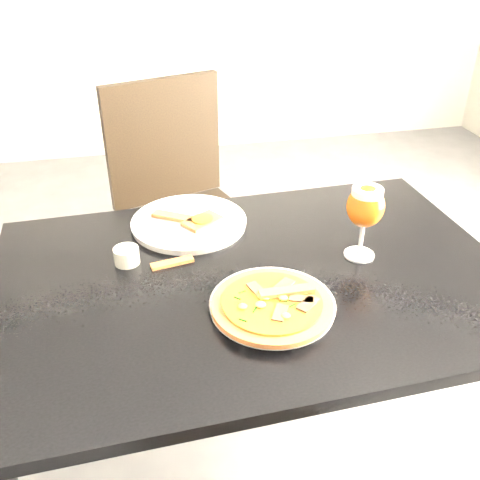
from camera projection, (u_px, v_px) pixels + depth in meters
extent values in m
cube|color=black|center=(254.00, 279.00, 1.26)|extent=(1.22, 0.84, 0.03)
cylinder|color=black|center=(51.00, 342.00, 1.62)|extent=(0.05, 0.05, 0.72)
cylinder|color=black|center=(377.00, 290.00, 1.85)|extent=(0.05, 0.05, 0.72)
cube|color=black|center=(192.00, 230.00, 1.94)|extent=(0.57, 0.57, 0.04)
cylinder|color=black|center=(171.00, 330.00, 1.86)|extent=(0.04, 0.04, 0.47)
cylinder|color=black|center=(261.00, 298.00, 2.02)|extent=(0.04, 0.04, 0.47)
cylinder|color=black|center=(133.00, 277.00, 2.13)|extent=(0.04, 0.04, 0.47)
cylinder|color=black|center=(215.00, 252.00, 2.29)|extent=(0.04, 0.04, 0.47)
cube|color=black|center=(164.00, 141.00, 1.95)|extent=(0.42, 0.16, 0.46)
cylinder|color=silver|center=(272.00, 305.00, 1.14)|extent=(0.32, 0.32, 0.01)
cylinder|color=brown|center=(272.00, 305.00, 1.12)|extent=(0.26, 0.26, 0.01)
cylinder|color=#AA3F0E|center=(272.00, 302.00, 1.11)|extent=(0.21, 0.21, 0.01)
cube|color=#442A1D|center=(285.00, 299.00, 1.12)|extent=(0.05, 0.03, 0.00)
cube|color=#442A1D|center=(273.00, 287.00, 1.15)|extent=(0.04, 0.06, 0.00)
cube|color=#442A1D|center=(244.00, 293.00, 1.13)|extent=(0.06, 0.05, 0.00)
cube|color=#442A1D|center=(264.00, 307.00, 1.09)|extent=(0.06, 0.05, 0.00)
cube|color=#442A1D|center=(285.00, 312.00, 1.08)|extent=(0.04, 0.06, 0.00)
ellipsoid|color=#D3C944|center=(279.00, 296.00, 1.12)|extent=(0.02, 0.02, 0.01)
ellipsoid|color=#D3C944|center=(273.00, 281.00, 1.16)|extent=(0.02, 0.02, 0.01)
ellipsoid|color=#D3C944|center=(266.00, 295.00, 1.12)|extent=(0.02, 0.02, 0.01)
ellipsoid|color=#D3C944|center=(242.00, 298.00, 1.11)|extent=(0.02, 0.02, 0.01)
ellipsoid|color=#D3C944|center=(266.00, 303.00, 1.10)|extent=(0.02, 0.02, 0.01)
ellipsoid|color=#D3C944|center=(272.00, 319.00, 1.06)|extent=(0.02, 0.02, 0.01)
ellipsoid|color=#D3C944|center=(278.00, 304.00, 1.10)|extent=(0.02, 0.02, 0.01)
ellipsoid|color=#D3C944|center=(303.00, 301.00, 1.11)|extent=(0.02, 0.02, 0.01)
cube|color=#124D0D|center=(273.00, 297.00, 1.12)|extent=(0.01, 0.02, 0.00)
cube|color=#124D0D|center=(265.00, 289.00, 1.15)|extent=(0.01, 0.02, 0.00)
cube|color=#124D0D|center=(248.00, 287.00, 1.15)|extent=(0.01, 0.02, 0.00)
cube|color=#124D0D|center=(259.00, 298.00, 1.12)|extent=(0.02, 0.01, 0.00)
cube|color=#124D0D|center=(246.00, 304.00, 1.10)|extent=(0.02, 0.00, 0.00)
cube|color=#124D0D|center=(267.00, 303.00, 1.10)|extent=(0.02, 0.01, 0.00)
cube|color=#124D0D|center=(265.00, 312.00, 1.08)|extent=(0.01, 0.02, 0.00)
cube|color=#124D0D|center=(277.00, 322.00, 1.05)|extent=(0.01, 0.02, 0.00)
cube|color=#124D0D|center=(280.00, 308.00, 1.09)|extent=(0.01, 0.02, 0.00)
cube|color=#124D0D|center=(296.00, 309.00, 1.09)|extent=(0.01, 0.01, 0.00)
cube|color=#124D0D|center=(279.00, 301.00, 1.11)|extent=(0.02, 0.01, 0.00)
cube|color=#124D0D|center=(289.00, 295.00, 1.13)|extent=(0.02, 0.01, 0.00)
cube|color=#124D0D|center=(290.00, 285.00, 1.16)|extent=(0.01, 0.01, 0.00)
cube|color=brown|center=(290.00, 295.00, 1.12)|extent=(0.12, 0.03, 0.01)
cylinder|color=silver|center=(189.00, 223.00, 1.44)|extent=(0.38, 0.38, 0.02)
cube|color=brown|center=(174.00, 217.00, 1.44)|extent=(0.12, 0.09, 0.01)
cube|color=brown|center=(203.00, 221.00, 1.42)|extent=(0.12, 0.11, 0.01)
cylinder|color=#AA3F0E|center=(203.00, 219.00, 1.42)|extent=(0.06, 0.06, 0.00)
cube|color=brown|center=(172.00, 263.00, 1.28)|extent=(0.11, 0.04, 0.01)
cylinder|color=beige|center=(127.00, 256.00, 1.28)|extent=(0.06, 0.06, 0.04)
cylinder|color=yellow|center=(126.00, 251.00, 1.27)|extent=(0.05, 0.05, 0.01)
cylinder|color=silver|center=(359.00, 255.00, 1.32)|extent=(0.07, 0.07, 0.01)
cylinder|color=silver|center=(361.00, 240.00, 1.29)|extent=(0.01, 0.01, 0.08)
ellipsoid|color=#97430E|center=(366.00, 206.00, 1.25)|extent=(0.09, 0.09, 0.10)
cylinder|color=white|center=(368.00, 192.00, 1.23)|extent=(0.07, 0.07, 0.02)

